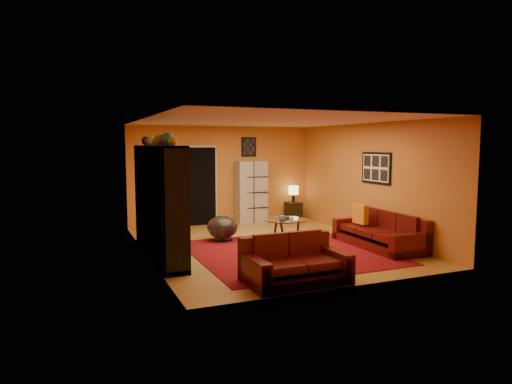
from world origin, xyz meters
name	(u,v)px	position (x,y,z in m)	size (l,w,h in m)	color
floor	(268,246)	(0.00, 0.00, 0.00)	(6.00, 6.00, 0.00)	olive
ceiling	(269,121)	(0.00, 0.00, 2.60)	(6.00, 6.00, 0.00)	white
wall_back	(223,175)	(0.00, 3.00, 1.30)	(6.00, 6.00, 0.00)	#C4712B
wall_front	(352,201)	(0.00, -3.00, 1.30)	(6.00, 6.00, 0.00)	#C4712B
wall_left	(146,189)	(-2.50, 0.00, 1.30)	(6.00, 6.00, 0.00)	#C4712B
wall_right	(368,180)	(2.50, 0.00, 1.30)	(6.00, 6.00, 0.00)	#C4712B
rug	(287,252)	(0.10, -0.70, 0.01)	(3.60, 3.60, 0.01)	#5C0A11
doorway	(198,187)	(-0.70, 2.96, 1.02)	(0.95, 0.10, 2.04)	black
wall_art_right	(376,168)	(2.48, -0.30, 1.60)	(0.03, 1.00, 0.70)	black
wall_art_back	(249,147)	(0.75, 2.98, 2.05)	(0.42, 0.03, 0.52)	black
entertainment_unit	(159,201)	(-2.27, 0.00, 1.05)	(0.45, 3.00, 2.10)	black
tv	(162,205)	(-2.23, -0.07, 0.98)	(0.12, 0.92, 0.53)	black
sofa	(382,233)	(2.14, -0.99, 0.29)	(0.93, 2.19, 0.85)	#430908
loveseat	(293,263)	(-0.66, -2.42, 0.28)	(1.56, 0.95, 0.85)	#430908
throw_pillow	(360,214)	(1.95, -0.49, 0.63)	(0.12, 0.42, 0.42)	orange
coffee_table	(285,221)	(0.54, 0.29, 0.43)	(0.95, 0.95, 0.47)	silver
storage_cabinet	(251,192)	(0.75, 2.80, 0.83)	(0.83, 0.37, 1.67)	#AFA9A2
bowl_chair	(222,227)	(-0.73, 0.84, 0.30)	(0.68, 0.68, 0.56)	black
side_table	(293,211)	(2.00, 2.74, 0.25)	(0.40, 0.40, 0.50)	black
table_lamp	(294,191)	(2.00, 2.74, 0.82)	(0.28, 0.28, 0.46)	black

